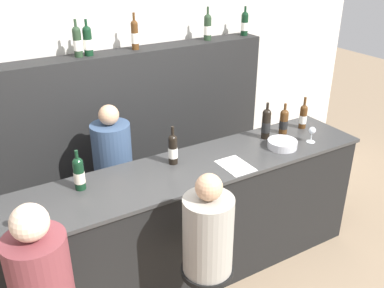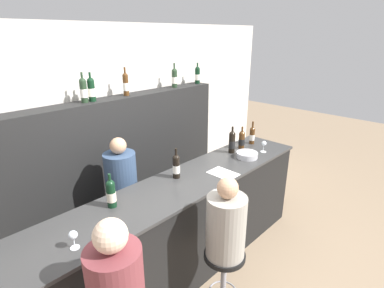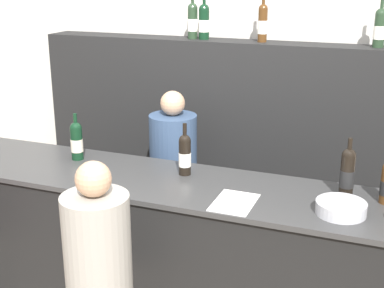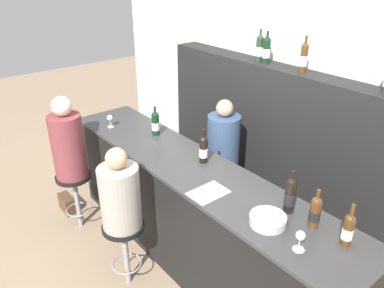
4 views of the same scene
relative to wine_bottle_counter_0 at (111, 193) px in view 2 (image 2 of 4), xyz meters
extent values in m
plane|color=#8C755B|center=(0.74, -0.44, -1.21)|extent=(16.00, 16.00, 0.00)
cube|color=beige|center=(0.74, 1.28, 0.09)|extent=(6.40, 0.05, 2.60)
cube|color=black|center=(0.74, -0.13, -0.68)|extent=(3.31, 0.62, 1.05)
cube|color=#333333|center=(0.74, -0.13, -0.14)|extent=(3.35, 0.66, 0.03)
cube|color=black|center=(0.74, 1.06, -0.33)|extent=(3.15, 0.28, 1.76)
cylinder|color=black|center=(0.00, 0.00, -0.02)|extent=(0.08, 0.08, 0.21)
cylinder|color=beige|center=(0.00, 0.00, -0.03)|extent=(0.08, 0.08, 0.08)
sphere|color=black|center=(0.00, 0.00, 0.08)|extent=(0.08, 0.08, 0.08)
cylinder|color=black|center=(0.00, 0.00, 0.14)|extent=(0.02, 0.02, 0.08)
cylinder|color=black|center=(0.76, 0.00, -0.02)|extent=(0.07, 0.07, 0.21)
cylinder|color=white|center=(0.76, 0.00, -0.03)|extent=(0.08, 0.08, 0.09)
sphere|color=black|center=(0.76, 0.00, 0.09)|extent=(0.07, 0.07, 0.07)
cylinder|color=black|center=(0.76, 0.00, 0.15)|extent=(0.02, 0.02, 0.09)
cylinder|color=black|center=(1.70, 0.00, -0.01)|extent=(0.08, 0.08, 0.24)
cylinder|color=black|center=(1.70, 0.00, -0.02)|extent=(0.08, 0.08, 0.10)
sphere|color=black|center=(1.70, 0.00, 0.11)|extent=(0.08, 0.08, 0.08)
cylinder|color=black|center=(1.70, 0.00, 0.17)|extent=(0.02, 0.02, 0.08)
cylinder|color=#4C2D14|center=(1.91, 0.00, -0.03)|extent=(0.08, 0.08, 0.19)
cylinder|color=black|center=(1.91, 0.00, -0.04)|extent=(0.08, 0.08, 0.08)
sphere|color=#4C2D14|center=(1.91, 0.00, 0.07)|extent=(0.08, 0.08, 0.08)
cylinder|color=#4C2D14|center=(1.91, 0.00, 0.12)|extent=(0.02, 0.02, 0.08)
cylinder|color=#4C2D14|center=(2.15, 0.00, -0.03)|extent=(0.07, 0.07, 0.20)
cylinder|color=white|center=(2.15, 0.00, -0.04)|extent=(0.07, 0.07, 0.08)
sphere|color=#4C2D14|center=(2.15, 0.00, 0.07)|extent=(0.07, 0.07, 0.07)
cylinder|color=#4C2D14|center=(2.15, 0.00, 0.13)|extent=(0.02, 0.02, 0.10)
cylinder|color=#233823|center=(0.40, 1.06, 0.67)|extent=(0.07, 0.07, 0.23)
cylinder|color=white|center=(0.40, 1.06, 0.65)|extent=(0.08, 0.08, 0.09)
sphere|color=#233823|center=(0.40, 1.06, 0.78)|extent=(0.07, 0.07, 0.07)
cylinder|color=#233823|center=(0.40, 1.06, 0.84)|extent=(0.02, 0.02, 0.08)
cylinder|color=black|center=(0.49, 1.06, 0.66)|extent=(0.08, 0.08, 0.22)
cylinder|color=white|center=(0.49, 1.06, 0.65)|extent=(0.08, 0.08, 0.09)
sphere|color=black|center=(0.49, 1.06, 0.77)|extent=(0.08, 0.08, 0.08)
cylinder|color=black|center=(0.49, 1.06, 0.83)|extent=(0.02, 0.02, 0.08)
cylinder|color=#4C2D14|center=(0.94, 1.06, 0.67)|extent=(0.07, 0.07, 0.24)
cylinder|color=white|center=(0.94, 1.06, 0.66)|extent=(0.07, 0.07, 0.09)
sphere|color=#4C2D14|center=(0.94, 1.06, 0.79)|extent=(0.07, 0.07, 0.07)
cylinder|color=#4C2D14|center=(0.94, 1.06, 0.85)|extent=(0.02, 0.02, 0.09)
cylinder|color=#233823|center=(1.74, 1.06, 0.66)|extent=(0.08, 0.08, 0.22)
cylinder|color=white|center=(1.74, 1.06, 0.65)|extent=(0.08, 0.08, 0.09)
sphere|color=#233823|center=(1.74, 1.06, 0.77)|extent=(0.08, 0.08, 0.08)
cylinder|color=#233823|center=(1.74, 1.06, 0.84)|extent=(0.02, 0.02, 0.10)
cylinder|color=black|center=(2.21, 1.06, 0.66)|extent=(0.07, 0.07, 0.21)
cylinder|color=white|center=(2.21, 1.06, 0.65)|extent=(0.08, 0.08, 0.08)
sphere|color=black|center=(2.21, 1.06, 0.76)|extent=(0.07, 0.07, 0.07)
cylinder|color=black|center=(2.21, 1.06, 0.82)|extent=(0.02, 0.02, 0.08)
cylinder|color=silver|center=(-0.47, -0.27, -0.13)|extent=(0.07, 0.07, 0.00)
cylinder|color=silver|center=(-0.47, -0.27, -0.09)|extent=(0.01, 0.01, 0.07)
sphere|color=silver|center=(-0.47, -0.27, -0.02)|extent=(0.06, 0.06, 0.06)
cylinder|color=silver|center=(1.99, -0.27, -0.13)|extent=(0.08, 0.08, 0.00)
cylinder|color=silver|center=(1.99, -0.27, -0.08)|extent=(0.01, 0.01, 0.08)
sphere|color=silver|center=(1.99, -0.27, -0.02)|extent=(0.06, 0.06, 0.06)
cylinder|color=#B7B7BC|center=(1.70, -0.23, -0.10)|extent=(0.25, 0.25, 0.07)
cube|color=white|center=(1.16, -0.29, -0.13)|extent=(0.21, 0.30, 0.00)
sphere|color=beige|center=(-0.46, -0.77, 0.23)|extent=(0.20, 0.20, 0.20)
cylinder|color=gray|center=(0.60, -0.77, -0.90)|extent=(0.05, 0.05, 0.62)
cylinder|color=black|center=(0.60, -0.77, -0.56)|extent=(0.37, 0.37, 0.04)
cylinder|color=gray|center=(0.60, -0.77, -0.26)|extent=(0.34, 0.34, 0.56)
sphere|color=tan|center=(0.60, -0.77, 0.10)|extent=(0.18, 0.18, 0.18)
cylinder|color=#334766|center=(0.44, 0.55, -0.57)|extent=(0.34, 0.34, 1.28)
sphere|color=tan|center=(0.44, 0.55, 0.16)|extent=(0.17, 0.17, 0.17)
camera|label=1|loc=(-0.65, -2.67, 1.50)|focal=40.00mm
camera|label=2|loc=(-1.13, -2.03, 1.27)|focal=28.00mm
camera|label=3|loc=(1.89, -2.80, 1.04)|focal=50.00mm
camera|label=4|loc=(2.98, -1.93, 1.51)|focal=35.00mm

